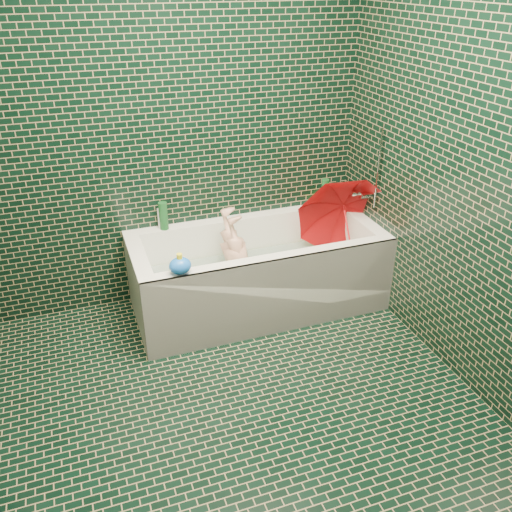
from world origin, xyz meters
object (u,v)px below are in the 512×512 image
object	(u,v)px
umbrella	(348,229)
bath_toy	(180,266)
bathtub	(258,280)
child	(241,268)
rubber_duck	(317,200)

from	to	relation	value
umbrella	bath_toy	xyz separation A→B (m)	(-1.24, -0.25, 0.07)
bathtub	child	distance (m)	0.16
child	bath_toy	xyz separation A→B (m)	(-0.48, -0.35, 0.30)
rubber_duck	child	bearing A→B (deg)	-160.50
child	bathtub	bearing A→B (deg)	79.46
bathtub	bath_toy	size ratio (longest dim) A/B	11.46
child	rubber_duck	world-z (taller)	rubber_duck
rubber_duck	bath_toy	size ratio (longest dim) A/B	0.78
child	rubber_duck	distance (m)	0.83
bathtub	umbrella	size ratio (longest dim) A/B	2.54
bath_toy	bathtub	bearing A→B (deg)	18.05
bath_toy	child	bearing A→B (deg)	25.95
bathtub	bath_toy	world-z (taller)	bath_toy
child	bath_toy	size ratio (longest dim) A/B	5.66
bathtub	umbrella	world-z (taller)	umbrella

